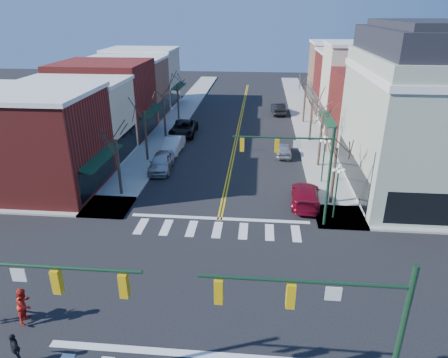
% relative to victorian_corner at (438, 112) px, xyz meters
% --- Properties ---
extents(ground, '(160.00, 160.00, 0.00)m').
position_rel_victorian_corner_xyz_m(ground, '(-16.50, -14.50, -6.66)').
color(ground, black).
rests_on(ground, ground).
extents(sidewalk_left, '(3.50, 70.00, 0.15)m').
position_rel_victorian_corner_xyz_m(sidewalk_left, '(-25.25, 5.50, -6.58)').
color(sidewalk_left, '#9E9B93').
rests_on(sidewalk_left, ground).
extents(sidewalk_right, '(3.50, 70.00, 0.15)m').
position_rel_victorian_corner_xyz_m(sidewalk_right, '(-7.75, 5.50, -6.58)').
color(sidewalk_right, '#9E9B93').
rests_on(sidewalk_right, ground).
extents(bldg_left_brick_a, '(10.00, 8.50, 8.00)m').
position_rel_victorian_corner_xyz_m(bldg_left_brick_a, '(-32.00, -2.75, -2.66)').
color(bldg_left_brick_a, maroon).
rests_on(bldg_left_brick_a, ground).
extents(bldg_left_stucco_a, '(10.00, 7.00, 7.50)m').
position_rel_victorian_corner_xyz_m(bldg_left_stucco_a, '(-32.00, 5.00, -2.91)').
color(bldg_left_stucco_a, beige).
rests_on(bldg_left_stucco_a, ground).
extents(bldg_left_brick_b, '(10.00, 9.00, 8.50)m').
position_rel_victorian_corner_xyz_m(bldg_left_brick_b, '(-32.00, 13.00, -2.41)').
color(bldg_left_brick_b, maroon).
rests_on(bldg_left_brick_b, ground).
extents(bldg_left_tan, '(10.00, 7.50, 7.80)m').
position_rel_victorian_corner_xyz_m(bldg_left_tan, '(-32.00, 21.25, -2.76)').
color(bldg_left_tan, '#A17459').
rests_on(bldg_left_tan, ground).
extents(bldg_left_stucco_b, '(10.00, 8.00, 8.20)m').
position_rel_victorian_corner_xyz_m(bldg_left_stucco_b, '(-32.00, 29.00, -2.56)').
color(bldg_left_stucco_b, beige).
rests_on(bldg_left_stucco_b, ground).
extents(bldg_right_brick_a, '(10.00, 8.50, 8.00)m').
position_rel_victorian_corner_xyz_m(bldg_right_brick_a, '(-1.00, 11.25, -2.66)').
color(bldg_right_brick_a, maroon).
rests_on(bldg_right_brick_a, ground).
extents(bldg_right_stucco, '(10.00, 7.00, 10.00)m').
position_rel_victorian_corner_xyz_m(bldg_right_stucco, '(-1.00, 19.00, -1.66)').
color(bldg_right_stucco, beige).
rests_on(bldg_right_stucco, ground).
extents(bldg_right_brick_b, '(10.00, 8.00, 8.50)m').
position_rel_victorian_corner_xyz_m(bldg_right_brick_b, '(-1.00, 26.50, -2.41)').
color(bldg_right_brick_b, maroon).
rests_on(bldg_right_brick_b, ground).
extents(bldg_right_tan, '(10.00, 8.00, 9.00)m').
position_rel_victorian_corner_xyz_m(bldg_right_tan, '(-1.00, 34.50, -2.16)').
color(bldg_right_tan, '#A17459').
rests_on(bldg_right_tan, ground).
extents(victorian_corner, '(12.25, 14.25, 13.30)m').
position_rel_victorian_corner_xyz_m(victorian_corner, '(0.00, 0.00, 0.00)').
color(victorian_corner, '#A0AD96').
rests_on(victorian_corner, ground).
extents(traffic_mast_near_left, '(6.60, 0.28, 7.20)m').
position_rel_victorian_corner_xyz_m(traffic_mast_near_left, '(-22.05, -21.90, -1.95)').
color(traffic_mast_near_left, '#14331E').
rests_on(traffic_mast_near_left, ground).
extents(traffic_mast_near_right, '(6.60, 0.28, 7.20)m').
position_rel_victorian_corner_xyz_m(traffic_mast_near_right, '(-10.95, -21.90, -1.95)').
color(traffic_mast_near_right, '#14331E').
rests_on(traffic_mast_near_right, ground).
extents(traffic_mast_far_right, '(6.60, 0.28, 7.20)m').
position_rel_victorian_corner_xyz_m(traffic_mast_far_right, '(-10.95, -7.10, -1.95)').
color(traffic_mast_far_right, '#14331E').
rests_on(traffic_mast_far_right, ground).
extents(lamppost_corner, '(0.36, 0.36, 4.33)m').
position_rel_victorian_corner_xyz_m(lamppost_corner, '(-8.30, -6.00, -3.70)').
color(lamppost_corner, '#14331E').
rests_on(lamppost_corner, ground).
extents(lamppost_midblock, '(0.36, 0.36, 4.33)m').
position_rel_victorian_corner_xyz_m(lamppost_midblock, '(-8.30, 0.50, -3.70)').
color(lamppost_midblock, '#14331E').
rests_on(lamppost_midblock, ground).
extents(tree_left_a, '(0.24, 0.24, 4.76)m').
position_rel_victorian_corner_xyz_m(tree_left_a, '(-24.90, -3.50, -4.28)').
color(tree_left_a, '#382B21').
rests_on(tree_left_a, ground).
extents(tree_left_b, '(0.24, 0.24, 5.04)m').
position_rel_victorian_corner_xyz_m(tree_left_b, '(-24.90, 4.50, -4.14)').
color(tree_left_b, '#382B21').
rests_on(tree_left_b, ground).
extents(tree_left_c, '(0.24, 0.24, 4.55)m').
position_rel_victorian_corner_xyz_m(tree_left_c, '(-24.90, 12.50, -4.38)').
color(tree_left_c, '#382B21').
rests_on(tree_left_c, ground).
extents(tree_left_d, '(0.24, 0.24, 4.90)m').
position_rel_victorian_corner_xyz_m(tree_left_d, '(-24.90, 20.50, -4.21)').
color(tree_left_d, '#382B21').
rests_on(tree_left_d, ground).
extents(tree_right_a, '(0.24, 0.24, 4.62)m').
position_rel_victorian_corner_xyz_m(tree_right_a, '(-8.10, -3.50, -4.35)').
color(tree_right_a, '#382B21').
rests_on(tree_right_a, ground).
extents(tree_right_b, '(0.24, 0.24, 5.18)m').
position_rel_victorian_corner_xyz_m(tree_right_b, '(-8.10, 4.50, -4.07)').
color(tree_right_b, '#382B21').
rests_on(tree_right_b, ground).
extents(tree_right_c, '(0.24, 0.24, 4.83)m').
position_rel_victorian_corner_xyz_m(tree_right_c, '(-8.10, 12.50, -4.24)').
color(tree_right_c, '#382B21').
rests_on(tree_right_c, ground).
extents(tree_right_d, '(0.24, 0.24, 4.97)m').
position_rel_victorian_corner_xyz_m(tree_right_d, '(-8.10, 20.50, -4.17)').
color(tree_right_d, '#382B21').
rests_on(tree_right_d, ground).
extents(car_left_near, '(2.16, 4.94, 1.66)m').
position_rel_victorian_corner_xyz_m(car_left_near, '(-22.90, 2.14, -5.83)').
color(car_left_near, '#A8A8AC').
rests_on(car_left_near, ground).
extents(car_left_mid, '(1.87, 4.83, 1.57)m').
position_rel_victorian_corner_xyz_m(car_left_mid, '(-22.90, 7.37, -5.87)').
color(car_left_mid, silver).
rests_on(car_left_mid, ground).
extents(car_left_far, '(2.91, 6.15, 1.70)m').
position_rel_victorian_corner_xyz_m(car_left_far, '(-22.90, 13.48, -5.81)').
color(car_left_far, black).
rests_on(car_left_far, ground).
extents(car_right_near, '(2.51, 5.36, 1.51)m').
position_rel_victorian_corner_xyz_m(car_right_near, '(-10.10, -3.71, -5.90)').
color(car_right_near, maroon).
rests_on(car_right_near, ground).
extents(car_right_mid, '(1.63, 3.96, 1.34)m').
position_rel_victorian_corner_xyz_m(car_right_mid, '(-11.29, 7.27, -5.99)').
color(car_right_mid, '#B2B2B7').
rests_on(car_right_mid, ground).
extents(car_right_far, '(2.13, 5.00, 1.60)m').
position_rel_victorian_corner_xyz_m(car_right_far, '(-11.27, 25.01, -5.86)').
color(car_right_far, black).
rests_on(car_right_far, ground).
extents(pedestrian_red_b, '(0.77, 0.95, 1.85)m').
position_rel_victorian_corner_xyz_m(pedestrian_red_b, '(-24.75, -17.90, -5.58)').
color(pedestrian_red_b, red).
rests_on(pedestrian_red_b, sidewalk_left).
extents(pedestrian_dark_a, '(0.93, 0.88, 1.54)m').
position_rel_victorian_corner_xyz_m(pedestrian_dark_a, '(-23.80, -20.34, -5.74)').
color(pedestrian_dark_a, black).
rests_on(pedestrian_dark_a, sidewalk_left).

